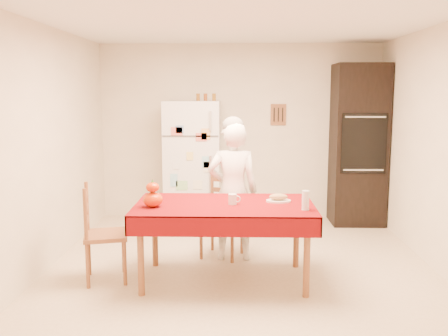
{
  "coord_description": "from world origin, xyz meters",
  "views": [
    {
      "loc": [
        -0.04,
        -4.95,
        1.82
      ],
      "look_at": [
        -0.18,
        0.2,
        1.03
      ],
      "focal_mm": 40.0,
      "sensor_mm": 36.0,
      "label": 1
    }
  ],
  "objects_px": {
    "dining_table": "(224,211)",
    "pumpkin_lower": "(153,200)",
    "oven_cabinet": "(358,145)",
    "bread_plate": "(278,201)",
    "chair_far": "(224,211)",
    "seated_woman": "(233,192)",
    "refrigerator": "(193,163)",
    "coffee_mug": "(232,199)",
    "chair_left": "(98,230)",
    "wine_glass": "(305,200)"
  },
  "relations": [
    {
      "from": "refrigerator",
      "to": "seated_woman",
      "type": "bearing_deg",
      "value": -69.73
    },
    {
      "from": "chair_left",
      "to": "wine_glass",
      "type": "relative_size",
      "value": 5.4
    },
    {
      "from": "refrigerator",
      "to": "chair_left",
      "type": "height_order",
      "value": "refrigerator"
    },
    {
      "from": "chair_far",
      "to": "chair_left",
      "type": "distance_m",
      "value": 1.44
    },
    {
      "from": "pumpkin_lower",
      "to": "wine_glass",
      "type": "height_order",
      "value": "wine_glass"
    },
    {
      "from": "refrigerator",
      "to": "coffee_mug",
      "type": "distance_m",
      "value": 2.27
    },
    {
      "from": "chair_left",
      "to": "wine_glass",
      "type": "distance_m",
      "value": 1.99
    },
    {
      "from": "dining_table",
      "to": "coffee_mug",
      "type": "relative_size",
      "value": 17.0
    },
    {
      "from": "oven_cabinet",
      "to": "coffee_mug",
      "type": "distance_m",
      "value": 2.84
    },
    {
      "from": "refrigerator",
      "to": "dining_table",
      "type": "relative_size",
      "value": 1.0
    },
    {
      "from": "seated_woman",
      "to": "bread_plate",
      "type": "bearing_deg",
      "value": 128.01
    },
    {
      "from": "chair_left",
      "to": "refrigerator",
      "type": "bearing_deg",
      "value": -32.56
    },
    {
      "from": "pumpkin_lower",
      "to": "chair_left",
      "type": "bearing_deg",
      "value": 169.3
    },
    {
      "from": "dining_table",
      "to": "pumpkin_lower",
      "type": "xyz_separation_m",
      "value": [
        -0.66,
        -0.14,
        0.14
      ]
    },
    {
      "from": "refrigerator",
      "to": "chair_far",
      "type": "bearing_deg",
      "value": -71.63
    },
    {
      "from": "pumpkin_lower",
      "to": "bread_plate",
      "type": "relative_size",
      "value": 0.77
    },
    {
      "from": "refrigerator",
      "to": "coffee_mug",
      "type": "bearing_deg",
      "value": -75.52
    },
    {
      "from": "oven_cabinet",
      "to": "bread_plate",
      "type": "height_order",
      "value": "oven_cabinet"
    },
    {
      "from": "refrigerator",
      "to": "chair_far",
      "type": "relative_size",
      "value": 1.79
    },
    {
      "from": "chair_left",
      "to": "bread_plate",
      "type": "bearing_deg",
      "value": -99.89
    },
    {
      "from": "seated_woman",
      "to": "chair_far",
      "type": "bearing_deg",
      "value": -54.63
    },
    {
      "from": "chair_far",
      "to": "seated_woman",
      "type": "relative_size",
      "value": 0.63
    },
    {
      "from": "refrigerator",
      "to": "pumpkin_lower",
      "type": "height_order",
      "value": "refrigerator"
    },
    {
      "from": "oven_cabinet",
      "to": "bread_plate",
      "type": "relative_size",
      "value": 9.17
    },
    {
      "from": "refrigerator",
      "to": "dining_table",
      "type": "height_order",
      "value": "refrigerator"
    },
    {
      "from": "dining_table",
      "to": "chair_left",
      "type": "xyz_separation_m",
      "value": [
        -1.21,
        -0.04,
        -0.18
      ]
    },
    {
      "from": "chair_far",
      "to": "bread_plate",
      "type": "xyz_separation_m",
      "value": [
        0.55,
        -0.68,
        0.26
      ]
    },
    {
      "from": "chair_far",
      "to": "bread_plate",
      "type": "relative_size",
      "value": 3.96
    },
    {
      "from": "chair_left",
      "to": "seated_woman",
      "type": "bearing_deg",
      "value": -76.63
    },
    {
      "from": "chair_far",
      "to": "chair_left",
      "type": "xyz_separation_m",
      "value": [
        -1.19,
        -0.82,
        0.0
      ]
    },
    {
      "from": "chair_far",
      "to": "seated_woman",
      "type": "distance_m",
      "value": 0.3
    },
    {
      "from": "refrigerator",
      "to": "oven_cabinet",
      "type": "xyz_separation_m",
      "value": [
        2.28,
        0.05,
        0.25
      ]
    },
    {
      "from": "oven_cabinet",
      "to": "wine_glass",
      "type": "xyz_separation_m",
      "value": [
        -1.05,
        -2.45,
        -0.25
      ]
    },
    {
      "from": "chair_far",
      "to": "coffee_mug",
      "type": "relative_size",
      "value": 9.5
    },
    {
      "from": "dining_table",
      "to": "chair_far",
      "type": "height_order",
      "value": "chair_far"
    },
    {
      "from": "oven_cabinet",
      "to": "seated_woman",
      "type": "xyz_separation_m",
      "value": [
        -1.71,
        -1.58,
        -0.35
      ]
    },
    {
      "from": "coffee_mug",
      "to": "pumpkin_lower",
      "type": "xyz_separation_m",
      "value": [
        -0.74,
        -0.12,
        0.02
      ]
    },
    {
      "from": "oven_cabinet",
      "to": "pumpkin_lower",
      "type": "relative_size",
      "value": 11.85
    },
    {
      "from": "chair_far",
      "to": "bread_plate",
      "type": "height_order",
      "value": "chair_far"
    },
    {
      "from": "dining_table",
      "to": "seated_woman",
      "type": "bearing_deg",
      "value": 83.27
    },
    {
      "from": "seated_woman",
      "to": "coffee_mug",
      "type": "xyz_separation_m",
      "value": [
        0.0,
        -0.66,
        0.06
      ]
    },
    {
      "from": "pumpkin_lower",
      "to": "bread_plate",
      "type": "xyz_separation_m",
      "value": [
        1.19,
        0.24,
        -0.06
      ]
    },
    {
      "from": "refrigerator",
      "to": "wine_glass",
      "type": "relative_size",
      "value": 9.66
    },
    {
      "from": "chair_far",
      "to": "wine_glass",
      "type": "height_order",
      "value": "chair_far"
    },
    {
      "from": "seated_woman",
      "to": "coffee_mug",
      "type": "bearing_deg",
      "value": 88.47
    },
    {
      "from": "chair_far",
      "to": "coffee_mug",
      "type": "height_order",
      "value": "chair_far"
    },
    {
      "from": "dining_table",
      "to": "coffee_mug",
      "type": "height_order",
      "value": "coffee_mug"
    },
    {
      "from": "oven_cabinet",
      "to": "dining_table",
      "type": "height_order",
      "value": "oven_cabinet"
    },
    {
      "from": "chair_far",
      "to": "refrigerator",
      "type": "bearing_deg",
      "value": 126.7
    },
    {
      "from": "refrigerator",
      "to": "oven_cabinet",
      "type": "bearing_deg",
      "value": 1.18
    }
  ]
}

